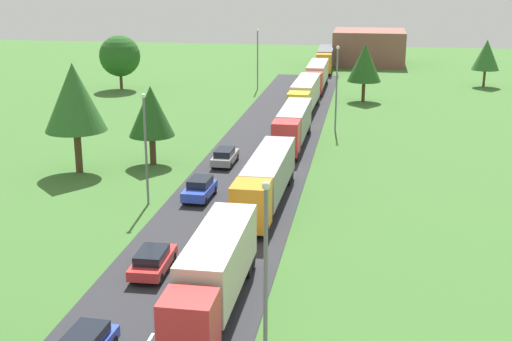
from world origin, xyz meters
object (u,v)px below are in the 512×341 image
object	(u,v)px
truck_third	(293,124)
car_second	(153,260)
truck_sixth	(325,58)
tree_oak	(120,56)
lamppost_second	(146,144)
tree_maple	(486,55)
truck_second	(266,178)
lamppost_lead	(266,276)
tree_pine	(151,111)
lamppost_third	(337,84)
tree_elm	(365,63)
tree_ash	(74,98)
truck_lead	(214,270)
distant_building	(369,47)
truck_fifth	(317,75)
truck_fourth	(305,94)
car_fourth	(225,156)
car_third	(200,188)
lamppost_fourth	(258,56)

from	to	relation	value
truck_third	car_second	distance (m)	31.91
truck_sixth	tree_oak	distance (m)	37.01
lamppost_second	tree_maple	distance (m)	67.88
truck_second	lamppost_lead	size ratio (longest dim) A/B	1.64
lamppost_lead	tree_pine	world-z (taller)	lamppost_lead
lamppost_lead	lamppost_third	distance (m)	48.54
car_second	tree_elm	size ratio (longest dim) A/B	0.58
tree_pine	tree_ash	bearing A→B (deg)	-148.11
truck_third	truck_sixth	size ratio (longest dim) A/B	0.93
truck_lead	tree_maple	size ratio (longest dim) A/B	1.76
tree_pine	distant_building	distance (m)	73.78
truck_fifth	tree_ash	bearing A→B (deg)	-110.41
truck_sixth	truck_third	bearing A→B (deg)	-89.73
truck_sixth	tree_elm	bearing A→B (deg)	-76.07
truck_third	truck_fourth	xyz separation A→B (m)	(-0.37, 16.36, 0.09)
distant_building	car_fourth	bearing A→B (deg)	-99.86
truck_third	lamppost_lead	bearing A→B (deg)	-85.24
truck_lead	lamppost_second	xyz separation A→B (m)	(-8.63, 15.50, 2.51)
car_second	tree_pine	bearing A→B (deg)	107.37
truck_lead	car_fourth	world-z (taller)	truck_lead
car_second	tree_pine	xyz separation A→B (m)	(-7.04, 22.49, 4.07)
distant_building	truck_third	bearing A→B (deg)	-96.45
car_second	tree_oak	xyz separation A→B (m)	(-23.73, 60.36, 4.03)
truck_fourth	lamppost_third	distance (m)	10.58
car_third	tree_pine	size ratio (longest dim) A/B	0.58
tree_pine	car_fourth	bearing A→B (deg)	6.54
truck_third	car_fourth	distance (m)	9.89
tree_ash	distant_building	xyz separation A→B (m)	(24.37, 74.81, -3.55)
truck_fifth	lamppost_fourth	xyz separation A→B (m)	(-8.50, -1.53, 2.67)
car_fourth	lamppost_lead	xyz separation A→B (m)	(8.67, -33.13, 4.21)
truck_sixth	tree_ash	distance (m)	67.54
tree_elm	distant_building	size ratio (longest dim) A/B	0.60
tree_maple	lamppost_fourth	bearing A→B (deg)	-166.84
lamppost_fourth	tree_pine	size ratio (longest dim) A/B	1.21
truck_lead	car_third	size ratio (longest dim) A/B	2.92
tree_maple	tree_elm	size ratio (longest dim) A/B	0.92
distant_building	car_third	bearing A→B (deg)	-98.66
truck_fifth	tree_pine	world-z (taller)	tree_pine
truck_second	lamppost_third	world-z (taller)	lamppost_third
lamppost_fourth	car_third	bearing A→B (deg)	-85.94
lamppost_fourth	lamppost_second	bearing A→B (deg)	-90.06
car_second	truck_third	bearing A→B (deg)	81.54
truck_sixth	distant_building	bearing A→B (deg)	52.83
truck_fourth	truck_second	bearing A→B (deg)	-89.30
truck_third	distant_building	size ratio (longest dim) A/B	1.07
lamppost_third	truck_second	bearing A→B (deg)	-98.51
truck_sixth	lamppost_lead	distance (m)	94.22
truck_fifth	car_second	size ratio (longest dim) A/B	3.17
truck_second	truck_fifth	distance (m)	51.97
truck_third	distant_building	world-z (taller)	distant_building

